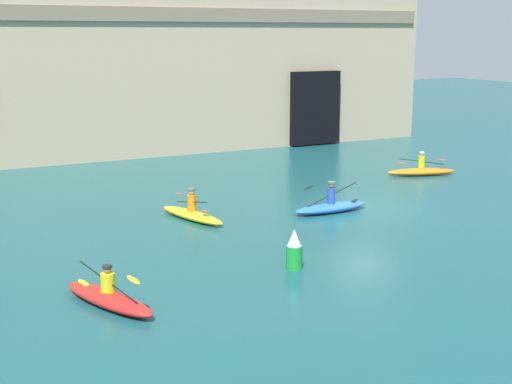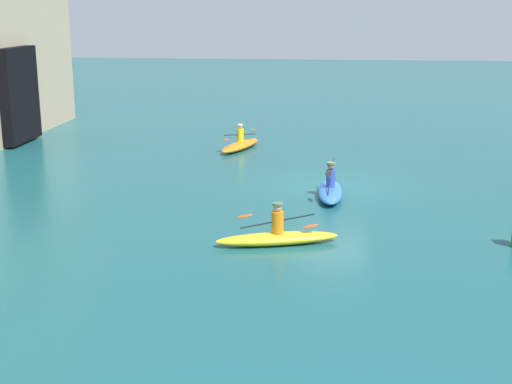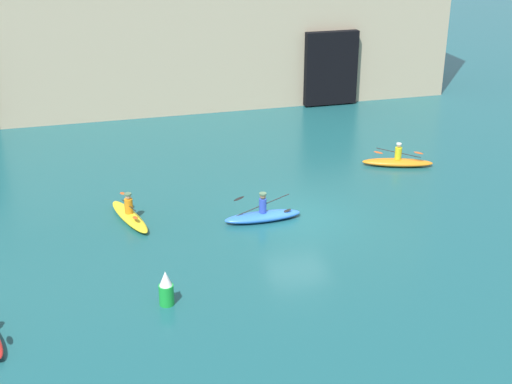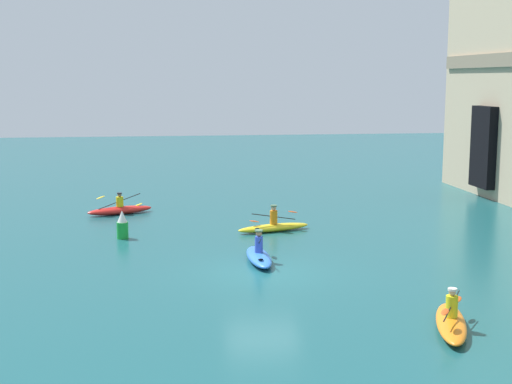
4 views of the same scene
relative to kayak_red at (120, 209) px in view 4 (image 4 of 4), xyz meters
The scene contains 6 objects.
ground_plane 12.73m from the kayak_red, 25.02° to the left, with size 120.00×120.00×0.00m, color #195156.
kayak_red is the anchor object (origin of this frame).
kayak_blue 11.45m from the kayak_red, 28.44° to the left, with size 3.10×0.84×1.18m.
kayak_orange 20.15m from the kayak_red, 28.13° to the left, with size 3.36×1.79×1.13m.
kayak_yellow 8.46m from the kayak_red, 53.84° to the left, with size 1.54×3.39×1.16m.
marker_buoy 5.54m from the kayak_red, ahead, with size 0.48×0.48×1.19m.
Camera 4 is at (23.44, -3.49, 6.57)m, focal length 50.00 mm.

